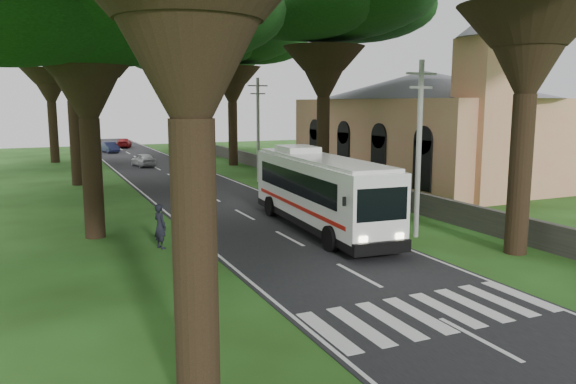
{
  "coord_description": "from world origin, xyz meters",
  "views": [
    {
      "loc": [
        -10.25,
        -14.62,
        6.14
      ],
      "look_at": [
        -0.14,
        7.85,
        2.2
      ],
      "focal_mm": 35.0,
      "sensor_mm": 36.0,
      "label": 1
    }
  ],
  "objects_px": {
    "pole_mid": "(258,128)",
    "pedestrian": "(160,226)",
    "church": "(425,118)",
    "distant_car_b": "(110,147)",
    "distant_car_c": "(124,143)",
    "distant_car_a": "(143,160)",
    "coach_bus": "(319,190)",
    "pole_near": "(419,146)",
    "pole_far": "(192,121)"
  },
  "relations": [
    {
      "from": "pole_mid",
      "to": "pedestrian",
      "type": "height_order",
      "value": "pole_mid"
    },
    {
      "from": "church",
      "to": "distant_car_b",
      "type": "xyz_separation_m",
      "value": [
        -19.76,
        35.88,
        -4.24
      ]
    },
    {
      "from": "pole_mid",
      "to": "pedestrian",
      "type": "relative_size",
      "value": 4.15
    },
    {
      "from": "church",
      "to": "distant_car_c",
      "type": "bearing_deg",
      "value": 111.57
    },
    {
      "from": "distant_car_a",
      "to": "church",
      "type": "bearing_deg",
      "value": 125.83
    },
    {
      "from": "coach_bus",
      "to": "church",
      "type": "bearing_deg",
      "value": 41.92
    },
    {
      "from": "church",
      "to": "distant_car_c",
      "type": "distance_m",
      "value": 46.61
    },
    {
      "from": "pole_near",
      "to": "pole_mid",
      "type": "height_order",
      "value": "same"
    },
    {
      "from": "distant_car_b",
      "to": "distant_car_c",
      "type": "distance_m",
      "value": 7.77
    },
    {
      "from": "distant_car_c",
      "to": "distant_car_b",
      "type": "bearing_deg",
      "value": 82.76
    },
    {
      "from": "distant_car_c",
      "to": "pedestrian",
      "type": "bearing_deg",
      "value": 96.51
    },
    {
      "from": "church",
      "to": "distant_car_a",
      "type": "xyz_separation_m",
      "value": [
        -18.71,
        18.8,
        -4.24
      ]
    },
    {
      "from": "distant_car_a",
      "to": "pedestrian",
      "type": "distance_m",
      "value": 31.94
    },
    {
      "from": "pole_mid",
      "to": "pole_far",
      "type": "xyz_separation_m",
      "value": [
        0.0,
        20.0,
        0.0
      ]
    },
    {
      "from": "pole_far",
      "to": "distant_car_b",
      "type": "relative_size",
      "value": 2.05
    },
    {
      "from": "pole_far",
      "to": "distant_car_a",
      "type": "height_order",
      "value": "pole_far"
    },
    {
      "from": "coach_bus",
      "to": "distant_car_c",
      "type": "bearing_deg",
      "value": 95.37
    },
    {
      "from": "distant_car_c",
      "to": "pedestrian",
      "type": "xyz_separation_m",
      "value": [
        -6.47,
        -55.94,
        0.3
      ]
    },
    {
      "from": "church",
      "to": "distant_car_a",
      "type": "height_order",
      "value": "church"
    },
    {
      "from": "pedestrian",
      "to": "pole_near",
      "type": "bearing_deg",
      "value": -123.81
    },
    {
      "from": "pole_near",
      "to": "pedestrian",
      "type": "bearing_deg",
      "value": 166.07
    },
    {
      "from": "pole_near",
      "to": "pole_mid",
      "type": "relative_size",
      "value": 1.0
    },
    {
      "from": "pole_mid",
      "to": "pedestrian",
      "type": "distance_m",
      "value": 20.78
    },
    {
      "from": "distant_car_a",
      "to": "pedestrian",
      "type": "height_order",
      "value": "pedestrian"
    },
    {
      "from": "pole_mid",
      "to": "coach_bus",
      "type": "height_order",
      "value": "pole_mid"
    },
    {
      "from": "distant_car_c",
      "to": "distant_car_a",
      "type": "bearing_deg",
      "value": 99.24
    },
    {
      "from": "church",
      "to": "pole_near",
      "type": "bearing_deg",
      "value": -128.5
    },
    {
      "from": "distant_car_b",
      "to": "pedestrian",
      "type": "distance_m",
      "value": 48.81
    },
    {
      "from": "pedestrian",
      "to": "distant_car_b",
      "type": "bearing_deg",
      "value": -24.31
    },
    {
      "from": "pole_mid",
      "to": "pedestrian",
      "type": "bearing_deg",
      "value": -122.94
    },
    {
      "from": "distant_car_a",
      "to": "distant_car_c",
      "type": "height_order",
      "value": "distant_car_a"
    },
    {
      "from": "pole_near",
      "to": "distant_car_a",
      "type": "relative_size",
      "value": 2.13
    },
    {
      "from": "pole_near",
      "to": "coach_bus",
      "type": "distance_m",
      "value": 5.19
    },
    {
      "from": "pole_far",
      "to": "pedestrian",
      "type": "bearing_deg",
      "value": -106.7
    },
    {
      "from": "distant_car_a",
      "to": "pedestrian",
      "type": "relative_size",
      "value": 1.95
    },
    {
      "from": "distant_car_b",
      "to": "pole_near",
      "type": "bearing_deg",
      "value": -90.65
    },
    {
      "from": "distant_car_b",
      "to": "pedestrian",
      "type": "xyz_separation_m",
      "value": [
        -3.77,
        -48.66,
        0.29
      ]
    },
    {
      "from": "coach_bus",
      "to": "distant_car_a",
      "type": "xyz_separation_m",
      "value": [
        -3.04,
        31.04,
        -1.25
      ]
    },
    {
      "from": "pole_near",
      "to": "distant_car_b",
      "type": "bearing_deg",
      "value": 98.19
    },
    {
      "from": "coach_bus",
      "to": "distant_car_b",
      "type": "height_order",
      "value": "coach_bus"
    },
    {
      "from": "pole_far",
      "to": "coach_bus",
      "type": "bearing_deg",
      "value": -95.14
    },
    {
      "from": "pedestrian",
      "to": "church",
      "type": "bearing_deg",
      "value": -81.39
    },
    {
      "from": "pole_near",
      "to": "pedestrian",
      "type": "relative_size",
      "value": 4.15
    },
    {
      "from": "pole_mid",
      "to": "church",
      "type": "bearing_deg",
      "value": -19.81
    },
    {
      "from": "distant_car_b",
      "to": "pole_far",
      "type": "bearing_deg",
      "value": -65.91
    },
    {
      "from": "coach_bus",
      "to": "pedestrian",
      "type": "relative_size",
      "value": 6.34
    },
    {
      "from": "pole_near",
      "to": "pole_far",
      "type": "distance_m",
      "value": 40.0
    },
    {
      "from": "coach_bus",
      "to": "pole_near",
      "type": "bearing_deg",
      "value": -41.08
    },
    {
      "from": "church",
      "to": "coach_bus",
      "type": "bearing_deg",
      "value": -142.0
    },
    {
      "from": "pole_near",
      "to": "distant_car_c",
      "type": "relative_size",
      "value": 1.85
    }
  ]
}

